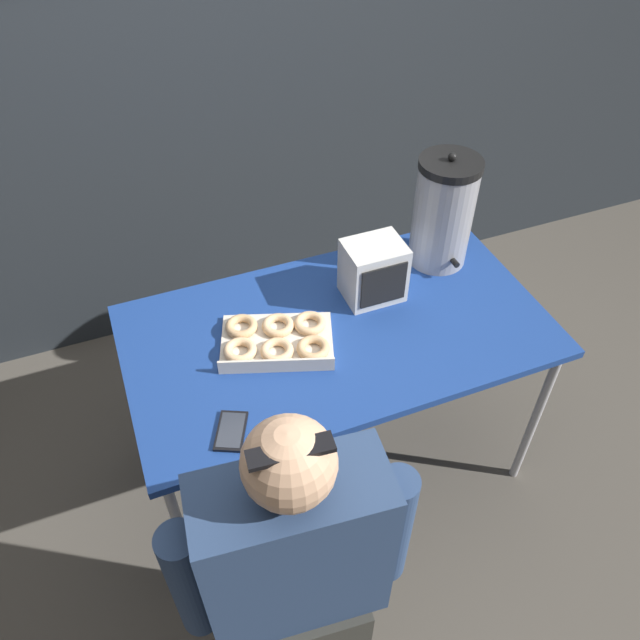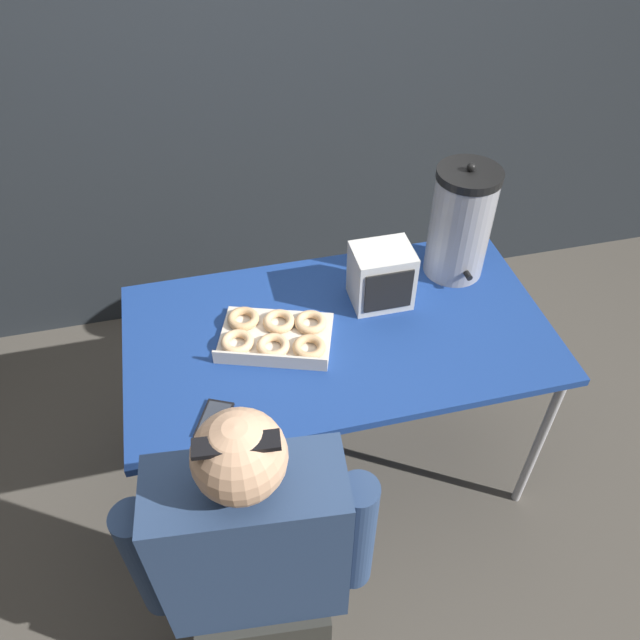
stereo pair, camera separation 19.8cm
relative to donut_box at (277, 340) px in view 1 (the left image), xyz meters
name	(u,v)px [view 1 (the left image)]	position (x,y,z in m)	size (l,w,h in m)	color
ground_plane	(334,457)	(0.21, 0.00, -0.77)	(12.00, 12.00, 0.00)	#4C473F
back_wall	(231,44)	(0.21, 1.10, 0.51)	(6.00, 0.11, 2.55)	#23282D
folding_table	(337,338)	(0.21, 0.00, -0.07)	(1.38, 0.76, 0.75)	navy
donut_box	(277,340)	(0.00, 0.00, 0.00)	(0.41, 0.35, 0.05)	beige
coffee_urn	(443,212)	(0.69, 0.20, 0.18)	(0.22, 0.24, 0.43)	#939399
cell_phone	(231,431)	(-0.23, -0.28, -0.02)	(0.13, 0.16, 0.01)	black
space_heater	(373,271)	(0.38, 0.11, 0.08)	(0.20, 0.16, 0.21)	silver
person_seated	(296,579)	(-0.18, -0.66, -0.20)	(0.61, 0.28, 1.22)	#33332D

